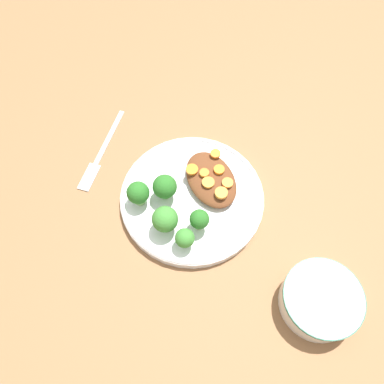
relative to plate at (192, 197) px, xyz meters
The scene contains 17 objects.
ground_plane 0.01m from the plate, ahead, with size 4.00×4.00×0.00m, color #8C603D.
plate is the anchor object (origin of this frame).
dip_bowl 0.28m from the plate, 22.82° to the left, with size 0.13×0.13×0.05m.
stew_mound 0.05m from the plate, 104.72° to the left, with size 0.13×0.09×0.02m, color brown.
broccoli_floret_0 0.06m from the plate, 114.18° to the right, with size 0.04×0.04×0.06m.
broccoli_floret_1 0.09m from the plate, 59.81° to the right, with size 0.05×0.05×0.06m.
broccoli_floret_2 0.10m from the plate, 107.53° to the right, with size 0.04×0.04×0.05m.
broccoli_floret_3 0.07m from the plate, 12.56° to the right, with size 0.03×0.03×0.05m.
broccoli_floret_4 0.10m from the plate, 31.38° to the right, with size 0.03×0.03×0.05m.
carrot_slice_0 0.05m from the plate, 85.28° to the left, with size 0.02×0.02×0.00m, color orange.
carrot_slice_1 0.09m from the plate, 125.65° to the left, with size 0.02×0.02×0.00m, color orange.
carrot_slice_2 0.05m from the plate, 155.90° to the left, with size 0.02×0.02×0.00m, color orange.
carrot_slice_3 0.07m from the plate, 77.01° to the left, with size 0.02×0.02×0.00m, color orange.
carrot_slice_4 0.07m from the plate, 104.32° to the left, with size 0.02×0.02×0.01m, color orange.
carrot_slice_5 0.05m from the plate, 121.50° to the left, with size 0.02×0.02×0.01m, color orange.
carrot_slice_6 0.06m from the plate, 56.35° to the left, with size 0.02×0.02×0.01m, color orange.
fork 0.21m from the plate, 141.70° to the right, with size 0.16×0.15×0.01m.
Camera 1 is at (0.29, -0.13, 0.64)m, focal length 35.00 mm.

